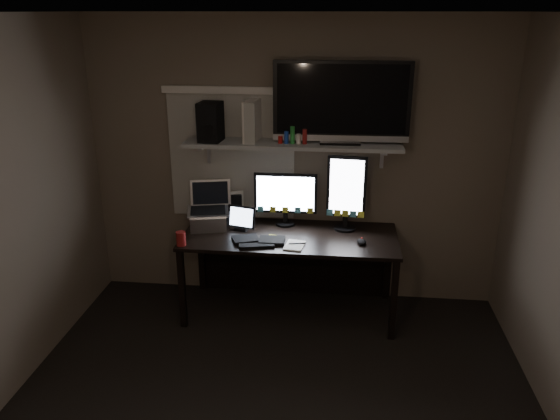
# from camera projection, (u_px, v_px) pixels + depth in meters

# --- Properties ---
(ceiling) EXTENTS (3.60, 3.60, 0.00)m
(ceiling) POSITION_uv_depth(u_px,v_px,m) (266.00, 13.00, 2.65)
(ceiling) COLOR silver
(ceiling) RESTS_ON back_wall
(back_wall) EXTENTS (3.60, 0.00, 3.60)m
(back_wall) POSITION_uv_depth(u_px,v_px,m) (294.00, 164.00, 4.76)
(back_wall) COLOR #695A4B
(back_wall) RESTS_ON floor
(window_blinds) EXTENTS (1.10, 0.02, 1.10)m
(window_blinds) POSITION_uv_depth(u_px,v_px,m) (232.00, 157.00, 4.78)
(window_blinds) COLOR silver
(window_blinds) RESTS_ON back_wall
(desk) EXTENTS (1.80, 0.75, 0.73)m
(desk) POSITION_uv_depth(u_px,v_px,m) (291.00, 248.00, 4.77)
(desk) COLOR black
(desk) RESTS_ON floor
(wall_shelf) EXTENTS (1.80, 0.35, 0.03)m
(wall_shelf) POSITION_uv_depth(u_px,v_px,m) (293.00, 144.00, 4.52)
(wall_shelf) COLOR #A5A5A1
(wall_shelf) RESTS_ON back_wall
(monitor_landscape) EXTENTS (0.55, 0.06, 0.48)m
(monitor_landscape) POSITION_uv_depth(u_px,v_px,m) (285.00, 199.00, 4.73)
(monitor_landscape) COLOR black
(monitor_landscape) RESTS_ON desk
(monitor_portrait) EXTENTS (0.34, 0.10, 0.66)m
(monitor_portrait) POSITION_uv_depth(u_px,v_px,m) (346.00, 193.00, 4.60)
(monitor_portrait) COLOR black
(monitor_portrait) RESTS_ON desk
(keyboard) EXTENTS (0.46, 0.25, 0.03)m
(keyboard) POSITION_uv_depth(u_px,v_px,m) (259.00, 240.00, 4.46)
(keyboard) COLOR black
(keyboard) RESTS_ON desk
(mouse) EXTENTS (0.09, 0.12, 0.04)m
(mouse) POSITION_uv_depth(u_px,v_px,m) (362.00, 242.00, 4.41)
(mouse) COLOR black
(mouse) RESTS_ON desk
(notepad) EXTENTS (0.18, 0.22, 0.01)m
(notepad) POSITION_uv_depth(u_px,v_px,m) (295.00, 245.00, 4.37)
(notepad) COLOR white
(notepad) RESTS_ON desk
(tablet) EXTENTS (0.27, 0.17, 0.22)m
(tablet) POSITION_uv_depth(u_px,v_px,m) (242.00, 218.00, 4.66)
(tablet) COLOR black
(tablet) RESTS_ON desk
(file_sorter) EXTENTS (0.23, 0.15, 0.26)m
(file_sorter) POSITION_uv_depth(u_px,v_px,m) (230.00, 206.00, 4.87)
(file_sorter) COLOR black
(file_sorter) RESTS_ON desk
(laptop) EXTENTS (0.40, 0.35, 0.39)m
(laptop) POSITION_uv_depth(u_px,v_px,m) (208.00, 207.00, 4.67)
(laptop) COLOR silver
(laptop) RESTS_ON desk
(cup) EXTENTS (0.10, 0.10, 0.11)m
(cup) POSITION_uv_depth(u_px,v_px,m) (181.00, 239.00, 4.38)
(cup) COLOR maroon
(cup) RESTS_ON desk
(sticky_notes) EXTENTS (0.29, 0.21, 0.00)m
(sticky_notes) POSITION_uv_depth(u_px,v_px,m) (263.00, 241.00, 4.48)
(sticky_notes) COLOR yellow
(sticky_notes) RESTS_ON desk
(tv) EXTENTS (1.11, 0.22, 0.66)m
(tv) POSITION_uv_depth(u_px,v_px,m) (342.00, 103.00, 4.38)
(tv) COLOR black
(tv) RESTS_ON wall_shelf
(game_console) EXTENTS (0.12, 0.29, 0.34)m
(game_console) POSITION_uv_depth(u_px,v_px,m) (252.00, 120.00, 4.52)
(game_console) COLOR silver
(game_console) RESTS_ON wall_shelf
(speaker) EXTENTS (0.19, 0.23, 0.32)m
(speaker) POSITION_uv_depth(u_px,v_px,m) (210.00, 122.00, 4.50)
(speaker) COLOR black
(speaker) RESTS_ON wall_shelf
(bottles) EXTENTS (0.23, 0.06, 0.14)m
(bottles) POSITION_uv_depth(u_px,v_px,m) (292.00, 135.00, 4.45)
(bottles) COLOR #A50F0C
(bottles) RESTS_ON wall_shelf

